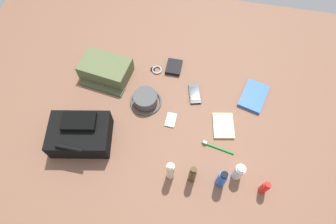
{
  "coord_description": "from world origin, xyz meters",
  "views": [
    {
      "loc": [
        -0.15,
        0.72,
        1.41
      ],
      "look_at": [
        0.0,
        0.0,
        0.04
      ],
      "focal_mm": 30.38,
      "sensor_mm": 36.0,
      "label": 1
    }
  ],
  "objects_px": {
    "toothpaste_tube": "(239,172)",
    "media_player": "(171,120)",
    "deodorant_spray": "(222,179)",
    "cell_phone": "(195,94)",
    "notepad": "(223,126)",
    "wallet": "(174,67)",
    "wristwatch": "(156,70)",
    "backpack": "(80,134)",
    "bucket_hat": "(146,99)",
    "lotion_bottle": "(170,171)",
    "toothbrush": "(216,147)",
    "cologne_bottle": "(193,174)",
    "toiletry_pouch": "(106,69)",
    "sunscreen_spray": "(265,187)",
    "paperback_novel": "(254,96)"
  },
  "relations": [
    {
      "from": "toothpaste_tube",
      "to": "media_player",
      "type": "xyz_separation_m",
      "value": [
        0.38,
        -0.24,
        -0.06
      ]
    },
    {
      "from": "deodorant_spray",
      "to": "cell_phone",
      "type": "bearing_deg",
      "value": -67.46
    },
    {
      "from": "deodorant_spray",
      "to": "notepad",
      "type": "distance_m",
      "value": 0.32
    },
    {
      "from": "cell_phone",
      "to": "wallet",
      "type": "height_order",
      "value": "wallet"
    },
    {
      "from": "media_player",
      "to": "wristwatch",
      "type": "relative_size",
      "value": 1.21
    },
    {
      "from": "backpack",
      "to": "media_player",
      "type": "relative_size",
      "value": 3.99
    },
    {
      "from": "bucket_hat",
      "to": "lotion_bottle",
      "type": "height_order",
      "value": "lotion_bottle"
    },
    {
      "from": "toothpaste_tube",
      "to": "toothbrush",
      "type": "bearing_deg",
      "value": -47.54
    },
    {
      "from": "backpack",
      "to": "wallet",
      "type": "height_order",
      "value": "backpack"
    },
    {
      "from": "cell_phone",
      "to": "toothbrush",
      "type": "height_order",
      "value": "toothbrush"
    },
    {
      "from": "cologne_bottle",
      "to": "cell_phone",
      "type": "distance_m",
      "value": 0.5
    },
    {
      "from": "cologne_bottle",
      "to": "wallet",
      "type": "relative_size",
      "value": 1.41
    },
    {
      "from": "toiletry_pouch",
      "to": "toothbrush",
      "type": "height_order",
      "value": "toiletry_pouch"
    },
    {
      "from": "wallet",
      "to": "deodorant_spray",
      "type": "bearing_deg",
      "value": 118.5
    },
    {
      "from": "deodorant_spray",
      "to": "wristwatch",
      "type": "bearing_deg",
      "value": -53.16
    },
    {
      "from": "notepad",
      "to": "bucket_hat",
      "type": "bearing_deg",
      "value": -19.1
    },
    {
      "from": "deodorant_spray",
      "to": "sunscreen_spray",
      "type": "bearing_deg",
      "value": -178.51
    },
    {
      "from": "toiletry_pouch",
      "to": "bucket_hat",
      "type": "xyz_separation_m",
      "value": [
        -0.28,
        0.14,
        -0.02
      ]
    },
    {
      "from": "toothpaste_tube",
      "to": "wristwatch",
      "type": "distance_m",
      "value": 0.77
    },
    {
      "from": "backpack",
      "to": "deodorant_spray",
      "type": "xyz_separation_m",
      "value": [
        -0.74,
        0.09,
        0.01
      ]
    },
    {
      "from": "paperback_novel",
      "to": "deodorant_spray",
      "type": "bearing_deg",
      "value": 75.81
    },
    {
      "from": "toothpaste_tube",
      "to": "toothbrush",
      "type": "relative_size",
      "value": 0.74
    },
    {
      "from": "toothbrush",
      "to": "wallet",
      "type": "bearing_deg",
      "value": -55.89
    },
    {
      "from": "toiletry_pouch",
      "to": "paperback_novel",
      "type": "bearing_deg",
      "value": -179.14
    },
    {
      "from": "bucket_hat",
      "to": "sunscreen_spray",
      "type": "relative_size",
      "value": 1.66
    },
    {
      "from": "toothpaste_tube",
      "to": "paperback_novel",
      "type": "relative_size",
      "value": 0.57
    },
    {
      "from": "sunscreen_spray",
      "to": "toiletry_pouch",
      "type": "bearing_deg",
      "value": -28.54
    },
    {
      "from": "cell_phone",
      "to": "wallet",
      "type": "xyz_separation_m",
      "value": [
        0.15,
        -0.16,
        0.01
      ]
    },
    {
      "from": "media_player",
      "to": "wristwatch",
      "type": "height_order",
      "value": "same"
    },
    {
      "from": "lotion_bottle",
      "to": "toothbrush",
      "type": "xyz_separation_m",
      "value": [
        -0.21,
        -0.19,
        -0.07
      ]
    },
    {
      "from": "deodorant_spray",
      "to": "backpack",
      "type": "bearing_deg",
      "value": -7.0
    },
    {
      "from": "backpack",
      "to": "sunscreen_spray",
      "type": "bearing_deg",
      "value": 174.84
    },
    {
      "from": "bucket_hat",
      "to": "lotion_bottle",
      "type": "bearing_deg",
      "value": 119.44
    },
    {
      "from": "toothpaste_tube",
      "to": "paperback_novel",
      "type": "distance_m",
      "value": 0.49
    },
    {
      "from": "cell_phone",
      "to": "media_player",
      "type": "bearing_deg",
      "value": 62.01
    },
    {
      "from": "toothbrush",
      "to": "paperback_novel",
      "type": "bearing_deg",
      "value": -116.33
    },
    {
      "from": "sunscreen_spray",
      "to": "notepad",
      "type": "xyz_separation_m",
      "value": [
        0.22,
        -0.31,
        -0.04
      ]
    },
    {
      "from": "sunscreen_spray",
      "to": "backpack",
      "type": "bearing_deg",
      "value": -5.16
    },
    {
      "from": "backpack",
      "to": "sunscreen_spray",
      "type": "xyz_separation_m",
      "value": [
        -0.95,
        0.09,
        -0.01
      ]
    },
    {
      "from": "cell_phone",
      "to": "toothbrush",
      "type": "distance_m",
      "value": 0.34
    },
    {
      "from": "paperback_novel",
      "to": "cell_phone",
      "type": "height_order",
      "value": "paperback_novel"
    },
    {
      "from": "cologne_bottle",
      "to": "paperback_novel",
      "type": "relative_size",
      "value": 0.69
    },
    {
      "from": "backpack",
      "to": "lotion_bottle",
      "type": "distance_m",
      "value": 0.51
    },
    {
      "from": "toothpaste_tube",
      "to": "wallet",
      "type": "height_order",
      "value": "toothpaste_tube"
    },
    {
      "from": "bucket_hat",
      "to": "toothbrush",
      "type": "xyz_separation_m",
      "value": [
        -0.43,
        0.2,
        -0.02
      ]
    },
    {
      "from": "cologne_bottle",
      "to": "paperback_novel",
      "type": "height_order",
      "value": "cologne_bottle"
    },
    {
      "from": "toiletry_pouch",
      "to": "wallet",
      "type": "distance_m",
      "value": 0.41
    },
    {
      "from": "paperback_novel",
      "to": "wristwatch",
      "type": "relative_size",
      "value": 3.16
    },
    {
      "from": "toothpaste_tube",
      "to": "wallet",
      "type": "relative_size",
      "value": 1.17
    },
    {
      "from": "sunscreen_spray",
      "to": "notepad",
      "type": "relative_size",
      "value": 0.73
    }
  ]
}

